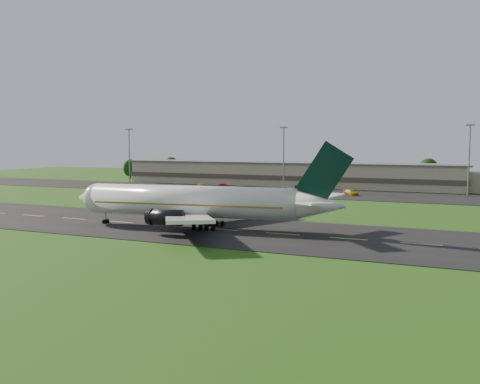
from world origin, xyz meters
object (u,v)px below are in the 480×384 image
at_px(service_vehicle_b, 224,186).
at_px(light_mast_east, 469,152).
at_px(airliner, 197,202).
at_px(terminal, 303,175).
at_px(service_vehicle_d, 351,193).
at_px(light_mast_centre, 284,150).
at_px(service_vehicle_a, 201,186).
at_px(service_vehicle_c, 288,189).
at_px(light_mast_west, 129,149).

bearing_deg(service_vehicle_b, light_mast_east, -90.66).
distance_m(light_mast_east, service_vehicle_b, 76.88).
height_order(airliner, light_mast_east, light_mast_east).
bearing_deg(terminal, service_vehicle_d, -49.15).
height_order(terminal, service_vehicle_b, terminal).
bearing_deg(light_mast_centre, service_vehicle_b, -176.69).
bearing_deg(light_mast_east, service_vehicle_a, -176.29).
distance_m(light_mast_centre, service_vehicle_a, 30.34).
relative_size(airliner, light_mast_east, 2.51).
height_order(light_mast_east, service_vehicle_a, light_mast_east).
distance_m(light_mast_east, service_vehicle_d, 34.57).
height_order(light_mast_centre, light_mast_east, same).
height_order(service_vehicle_a, service_vehicle_c, service_vehicle_a).
distance_m(airliner, light_mast_centre, 81.15).
xyz_separation_m(light_mast_west, service_vehicle_b, (39.07, -1.21, -11.99)).
bearing_deg(light_mast_west, light_mast_east, 0.00).
relative_size(airliner, service_vehicle_a, 11.68).
height_order(airliner, service_vehicle_a, airliner).
distance_m(service_vehicle_b, service_vehicle_c, 24.11).
bearing_deg(service_vehicle_c, airliner, -62.49).
relative_size(light_mast_west, service_vehicle_d, 3.90).
xyz_separation_m(terminal, service_vehicle_c, (1.58, -20.47, -3.25)).
bearing_deg(airliner, light_mast_centre, 90.41).
relative_size(light_mast_west, light_mast_east, 1.00).
bearing_deg(airliner, service_vehicle_c, 88.66).
bearing_deg(airliner, light_mast_east, 53.61).
xyz_separation_m(airliner, light_mast_east, (43.23, 79.88, 8.08)).
distance_m(service_vehicle_a, service_vehicle_c, 30.40).
xyz_separation_m(terminal, light_mast_east, (53.60, -16.18, 8.75)).
bearing_deg(service_vehicle_b, terminal, -53.66).
xyz_separation_m(airliner, service_vehicle_a, (-39.16, 74.54, -3.82)).
relative_size(service_vehicle_c, service_vehicle_d, 0.88).
relative_size(service_vehicle_a, service_vehicle_d, 0.84).
xyz_separation_m(light_mast_east, service_vehicle_a, (-82.40, -5.35, -11.89)).
height_order(terminal, light_mast_east, light_mast_east).
distance_m(light_mast_east, service_vehicle_a, 83.42).
distance_m(service_vehicle_a, service_vehicle_d, 51.78).
height_order(airliner, service_vehicle_d, airliner).
bearing_deg(service_vehicle_c, light_mast_west, -163.01).
bearing_deg(service_vehicle_c, light_mast_east, 25.59).
bearing_deg(service_vehicle_a, airliner, -99.28).
height_order(airliner, terminal, airliner).
distance_m(service_vehicle_c, service_vehicle_d, 21.98).
xyz_separation_m(airliner, service_vehicle_d, (12.39, 69.75, -3.80)).
bearing_deg(service_vehicle_c, service_vehicle_a, -157.12).
bearing_deg(service_vehicle_c, light_mast_centre, 145.69).
xyz_separation_m(light_mast_east, service_vehicle_b, (-75.93, -1.21, -11.99)).
xyz_separation_m(service_vehicle_c, service_vehicle_d, (21.18, -5.85, 0.12)).
bearing_deg(service_vehicle_d, light_mast_centre, 106.75).
distance_m(light_mast_west, light_mast_east, 115.00).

